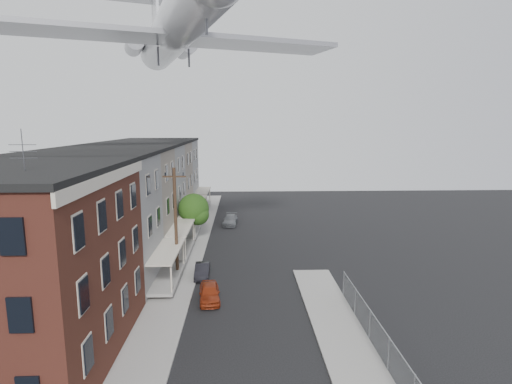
% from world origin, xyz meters
% --- Properties ---
extents(sidewalk_left, '(3.00, 62.00, 0.12)m').
position_xyz_m(sidewalk_left, '(-5.50, 24.00, 0.06)').
color(sidewalk_left, gray).
rests_on(sidewalk_left, ground).
extents(sidewalk_right, '(3.00, 26.00, 0.12)m').
position_xyz_m(sidewalk_right, '(5.50, 6.00, 0.06)').
color(sidewalk_right, gray).
rests_on(sidewalk_right, ground).
extents(curb_left, '(0.15, 62.00, 0.14)m').
position_xyz_m(curb_left, '(-4.05, 24.00, 0.07)').
color(curb_left, gray).
rests_on(curb_left, ground).
extents(curb_right, '(0.15, 26.00, 0.14)m').
position_xyz_m(curb_right, '(4.05, 6.00, 0.07)').
color(curb_right, gray).
rests_on(curb_right, ground).
extents(corner_building, '(10.31, 12.30, 12.15)m').
position_xyz_m(corner_building, '(-12.00, 7.00, 5.16)').
color(corner_building, '#361411').
rests_on(corner_building, ground).
extents(row_house_a, '(11.98, 7.00, 10.30)m').
position_xyz_m(row_house_a, '(-11.96, 16.50, 5.13)').
color(row_house_a, slate).
rests_on(row_house_a, ground).
extents(row_house_b, '(11.98, 7.00, 10.30)m').
position_xyz_m(row_house_b, '(-11.96, 23.50, 5.13)').
color(row_house_b, gray).
rests_on(row_house_b, ground).
extents(row_house_c, '(11.98, 7.00, 10.30)m').
position_xyz_m(row_house_c, '(-11.96, 30.50, 5.13)').
color(row_house_c, slate).
rests_on(row_house_c, ground).
extents(row_house_d, '(11.98, 7.00, 10.30)m').
position_xyz_m(row_house_d, '(-11.96, 37.50, 5.13)').
color(row_house_d, gray).
rests_on(row_house_d, ground).
extents(row_house_e, '(11.98, 7.00, 10.30)m').
position_xyz_m(row_house_e, '(-11.96, 44.50, 5.13)').
color(row_house_e, slate).
rests_on(row_house_e, ground).
extents(chainlink_fence, '(0.06, 18.06, 1.90)m').
position_xyz_m(chainlink_fence, '(7.00, 5.00, 1.00)').
color(chainlink_fence, gray).
rests_on(chainlink_fence, ground).
extents(utility_pole, '(1.80, 0.26, 9.00)m').
position_xyz_m(utility_pole, '(-5.60, 18.00, 4.67)').
color(utility_pole, black).
rests_on(utility_pole, ground).
extents(street_tree, '(3.22, 3.20, 5.20)m').
position_xyz_m(street_tree, '(-5.27, 27.92, 3.45)').
color(street_tree, black).
rests_on(street_tree, ground).
extents(car_near, '(1.79, 3.66, 1.20)m').
position_xyz_m(car_near, '(-2.65, 13.59, 0.60)').
color(car_near, maroon).
rests_on(car_near, ground).
extents(car_mid, '(1.24, 3.30, 1.08)m').
position_xyz_m(car_mid, '(-3.60, 18.09, 0.54)').
color(car_mid, black).
rests_on(car_mid, ground).
extents(car_far, '(1.95, 4.16, 1.18)m').
position_xyz_m(car_far, '(-1.80, 35.23, 0.59)').
color(car_far, slate).
rests_on(car_far, ground).
extents(airplane, '(25.88, 29.62, 8.59)m').
position_xyz_m(airplane, '(-5.88, 21.80, 20.01)').
color(airplane, silver).
rests_on(airplane, ground).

